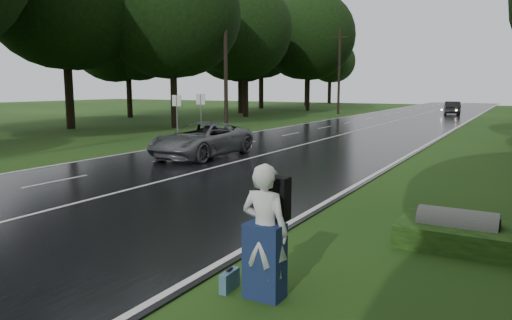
{
  "coord_description": "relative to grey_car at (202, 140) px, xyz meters",
  "views": [
    {
      "loc": [
        10.34,
        -8.16,
        3.14
      ],
      "look_at": [
        3.85,
        3.29,
        1.1
      ],
      "focal_mm": 33.46,
      "sensor_mm": 36.0,
      "label": 1
    }
  ],
  "objects": [
    {
      "name": "lane_center",
      "position": [
        2.11,
        11.09,
        -0.75
      ],
      "size": [
        0.12,
        140.0,
        0.01
      ],
      "primitive_type": "cube",
      "color": "silver",
      "rests_on": "road"
    },
    {
      "name": "tree_left_e",
      "position": [
        -13.0,
        25.63,
        -0.8
      ],
      "size": [
        9.66,
        9.66,
        15.1
      ],
      "primitive_type": null,
      "color": "black",
      "rests_on": "ground"
    },
    {
      "name": "far_car",
      "position": [
        5.25,
        39.33,
        -0.03
      ],
      "size": [
        2.31,
        4.64,
        1.46
      ],
      "primitive_type": "imported",
      "rotation": [
        0.0,
        0.0,
        3.32
      ],
      "color": "black",
      "rests_on": "road"
    },
    {
      "name": "hitchhiker",
      "position": [
        9.23,
        -11.09,
        0.15
      ],
      "size": [
        0.75,
        0.68,
        2.04
      ],
      "color": "silver",
      "rests_on": "ground"
    },
    {
      "name": "road_sign_b",
      "position": [
        -5.09,
        6.96,
        -0.8
      ],
      "size": [
        0.64,
        0.1,
        2.67
      ],
      "primitive_type": null,
      "color": "white",
      "rests_on": "ground"
    },
    {
      "name": "road",
      "position": [
        2.11,
        11.09,
        -0.78
      ],
      "size": [
        12.0,
        140.0,
        0.04
      ],
      "primitive_type": "cube",
      "color": "black",
      "rests_on": "ground"
    },
    {
      "name": "ground",
      "position": [
        2.11,
        -8.91,
        -0.8
      ],
      "size": [
        160.0,
        160.0,
        0.0
      ],
      "primitive_type": "plane",
      "color": "#244514",
      "rests_on": "ground"
    },
    {
      "name": "road_sign_a",
      "position": [
        -5.09,
        4.63,
        -0.8
      ],
      "size": [
        0.63,
        0.1,
        2.64
      ],
      "primitive_type": null,
      "color": "white",
      "rests_on": "ground"
    },
    {
      "name": "tree_left_d",
      "position": [
        -10.91,
        11.52,
        -0.8
      ],
      "size": [
        9.51,
        9.51,
        14.87
      ],
      "primitive_type": null,
      "color": "black",
      "rests_on": "ground"
    },
    {
      "name": "utility_pole_mid",
      "position": [
        -6.39,
        11.8,
        -0.8
      ],
      "size": [
        1.8,
        0.28,
        10.82
      ],
      "primitive_type": null,
      "color": "black",
      "rests_on": "ground"
    },
    {
      "name": "tree_left_f",
      "position": [
        -12.47,
        40.5,
        -0.8
      ],
      "size": [
        10.19,
        10.19,
        15.92
      ],
      "primitive_type": null,
      "color": "black",
      "rests_on": "ground"
    },
    {
      "name": "utility_pole_far",
      "position": [
        -6.39,
        35.25,
        -0.8
      ],
      "size": [
        1.8,
        0.28,
        9.52
      ],
      "primitive_type": null,
      "color": "black",
      "rests_on": "ground"
    },
    {
      "name": "grey_car",
      "position": [
        0.0,
        0.0,
        0.0
      ],
      "size": [
        2.52,
        5.46,
        1.52
      ],
      "primitive_type": "imported",
      "rotation": [
        0.0,
        0.0,
        6.28
      ],
      "color": "#575A5C",
      "rests_on": "road"
    },
    {
      "name": "suitcase",
      "position": [
        8.63,
        -11.16,
        -0.64
      ],
      "size": [
        0.15,
        0.44,
        0.31
      ],
      "primitive_type": "cube",
      "rotation": [
        0.0,
        0.0,
        0.05
      ],
      "color": "#426880",
      "rests_on": "ground"
    },
    {
      "name": "culvert",
      "position": [
        11.42,
        -7.14,
        -0.8
      ],
      "size": [
        1.49,
        0.74,
        0.74
      ],
      "primitive_type": "cylinder",
      "rotation": [
        0.0,
        1.57,
        0.0
      ],
      "color": "slate",
      "rests_on": "ground"
    }
  ]
}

